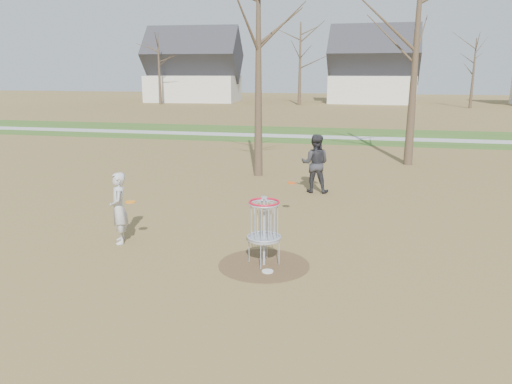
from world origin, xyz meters
TOP-DOWN VIEW (x-y plane):
  - ground at (0.00, 0.00)m, footprint 160.00×160.00m
  - green_band at (0.00, 21.00)m, footprint 160.00×8.00m
  - footpath at (0.00, 20.00)m, footprint 160.00×1.50m
  - dirt_circle at (0.00, 0.00)m, footprint 1.80×1.80m
  - player_standing at (-3.39, 0.61)m, footprint 0.61×0.69m
  - player_throwing at (0.30, 6.34)m, footprint 0.90×0.71m
  - disc_grounded at (0.14, -0.34)m, footprint 0.22×0.22m
  - discs_in_play at (-1.42, 1.94)m, footprint 3.25×3.11m
  - disc_golf_basket at (0.00, 0.00)m, footprint 0.64×0.64m
  - bare_trees at (1.78, 35.79)m, footprint 52.62×44.98m
  - houses_row at (4.32, 52.56)m, footprint 56.51×10.01m

SIDE VIEW (x-z plane):
  - ground at x=0.00m, z-range 0.00..0.00m
  - green_band at x=0.00m, z-range 0.00..0.01m
  - dirt_circle at x=0.00m, z-range 0.00..0.01m
  - footpath at x=0.00m, z-range 0.01..0.02m
  - disc_grounded at x=0.14m, z-range 0.01..0.03m
  - player_standing at x=-3.39m, z-range 0.00..1.58m
  - disc_golf_basket at x=0.00m, z-range 0.24..1.59m
  - player_throwing at x=0.30m, z-range 0.00..1.83m
  - discs_in_play at x=-1.42m, z-range 0.92..1.02m
  - houses_row at x=4.32m, z-range -0.11..7.15m
  - bare_trees at x=1.78m, z-range 0.85..9.85m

